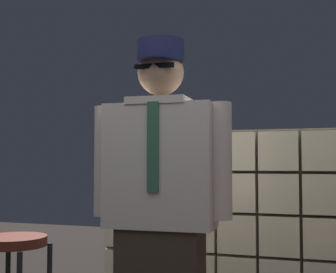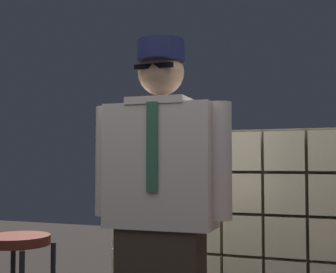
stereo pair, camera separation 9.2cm
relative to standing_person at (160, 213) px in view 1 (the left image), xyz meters
The scene contains 2 objects.
glass_block_wall 1.04m from the standing_person, 86.79° to the left, with size 1.68×0.10×1.41m.
standing_person is the anchor object (origin of this frame).
Camera 1 is at (0.71, -1.74, 1.17)m, focal length 50.53 mm.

